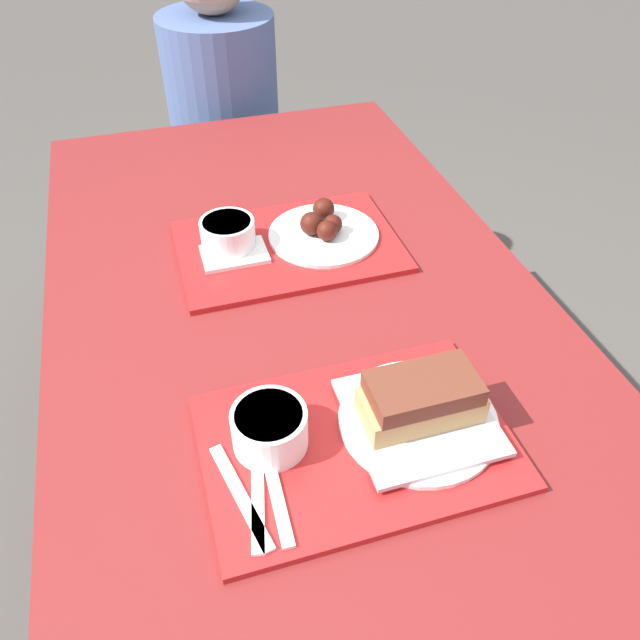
{
  "coord_description": "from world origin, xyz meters",
  "views": [
    {
      "loc": [
        -0.21,
        -0.69,
        1.45
      ],
      "look_at": [
        0.01,
        0.01,
        0.79
      ],
      "focal_mm": 35.0,
      "sensor_mm": 36.0,
      "label": 1
    }
  ],
  "objects_px": {
    "brisket_sandwich_plate": "(420,407)",
    "wings_plate_far": "(323,228)",
    "tray_near": "(356,442)",
    "bowl_coleslaw_near": "(270,427)",
    "bowl_coleslaw_far": "(228,233)",
    "person_seated_across": "(222,95)",
    "tray_far": "(289,246)"
  },
  "relations": [
    {
      "from": "tray_near",
      "to": "tray_far",
      "type": "bearing_deg",
      "value": 86.53
    },
    {
      "from": "tray_near",
      "to": "bowl_coleslaw_far",
      "type": "height_order",
      "value": "bowl_coleslaw_far"
    },
    {
      "from": "brisket_sandwich_plate",
      "to": "wings_plate_far",
      "type": "xyz_separation_m",
      "value": [
        0.01,
        0.48,
        -0.02
      ]
    },
    {
      "from": "tray_far",
      "to": "person_seated_across",
      "type": "height_order",
      "value": "person_seated_across"
    },
    {
      "from": "tray_far",
      "to": "brisket_sandwich_plate",
      "type": "height_order",
      "value": "brisket_sandwich_plate"
    },
    {
      "from": "bowl_coleslaw_near",
      "to": "tray_far",
      "type": "bearing_deg",
      "value": 72.46
    },
    {
      "from": "bowl_coleslaw_near",
      "to": "brisket_sandwich_plate",
      "type": "xyz_separation_m",
      "value": [
        0.21,
        -0.02,
        -0.0
      ]
    },
    {
      "from": "tray_far",
      "to": "person_seated_across",
      "type": "xyz_separation_m",
      "value": [
        0.02,
        0.84,
        -0.03
      ]
    },
    {
      "from": "tray_far",
      "to": "person_seated_across",
      "type": "relative_size",
      "value": 0.58
    },
    {
      "from": "wings_plate_far",
      "to": "bowl_coleslaw_far",
      "type": "bearing_deg",
      "value": 177.05
    },
    {
      "from": "tray_near",
      "to": "brisket_sandwich_plate",
      "type": "xyz_separation_m",
      "value": [
        0.09,
        0.0,
        0.04
      ]
    },
    {
      "from": "brisket_sandwich_plate",
      "to": "person_seated_across",
      "type": "xyz_separation_m",
      "value": [
        -0.05,
        1.31,
        -0.06
      ]
    },
    {
      "from": "tray_near",
      "to": "wings_plate_far",
      "type": "bearing_deg",
      "value": 78.23
    },
    {
      "from": "brisket_sandwich_plate",
      "to": "wings_plate_far",
      "type": "bearing_deg",
      "value": 89.01
    },
    {
      "from": "tray_far",
      "to": "bowl_coleslaw_near",
      "type": "height_order",
      "value": "bowl_coleslaw_near"
    },
    {
      "from": "tray_far",
      "to": "brisket_sandwich_plate",
      "type": "relative_size",
      "value": 1.88
    },
    {
      "from": "tray_near",
      "to": "bowl_coleslaw_near",
      "type": "distance_m",
      "value": 0.12
    },
    {
      "from": "brisket_sandwich_plate",
      "to": "bowl_coleslaw_far",
      "type": "relative_size",
      "value": 2.18
    },
    {
      "from": "bowl_coleslaw_far",
      "to": "tray_near",
      "type": "bearing_deg",
      "value": -80.59
    },
    {
      "from": "person_seated_across",
      "to": "tray_far",
      "type": "bearing_deg",
      "value": -91.21
    },
    {
      "from": "tray_far",
      "to": "bowl_coleslaw_far",
      "type": "distance_m",
      "value": 0.12
    },
    {
      "from": "tray_far",
      "to": "bowl_coleslaw_near",
      "type": "distance_m",
      "value": 0.47
    },
    {
      "from": "brisket_sandwich_plate",
      "to": "person_seated_across",
      "type": "distance_m",
      "value": 1.31
    },
    {
      "from": "tray_near",
      "to": "wings_plate_far",
      "type": "height_order",
      "value": "wings_plate_far"
    },
    {
      "from": "tray_near",
      "to": "bowl_coleslaw_near",
      "type": "bearing_deg",
      "value": 165.99
    },
    {
      "from": "tray_near",
      "to": "brisket_sandwich_plate",
      "type": "height_order",
      "value": "brisket_sandwich_plate"
    },
    {
      "from": "person_seated_across",
      "to": "bowl_coleslaw_near",
      "type": "bearing_deg",
      "value": -97.06
    },
    {
      "from": "bowl_coleslaw_near",
      "to": "wings_plate_far",
      "type": "height_order",
      "value": "bowl_coleslaw_near"
    },
    {
      "from": "bowl_coleslaw_near",
      "to": "bowl_coleslaw_far",
      "type": "xyz_separation_m",
      "value": [
        0.03,
        0.47,
        0.0
      ]
    },
    {
      "from": "bowl_coleslaw_far",
      "to": "person_seated_across",
      "type": "relative_size",
      "value": 0.14
    },
    {
      "from": "brisket_sandwich_plate",
      "to": "wings_plate_far",
      "type": "height_order",
      "value": "brisket_sandwich_plate"
    },
    {
      "from": "tray_near",
      "to": "tray_far",
      "type": "xyz_separation_m",
      "value": [
        0.03,
        0.48,
        0.0
      ]
    }
  ]
}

